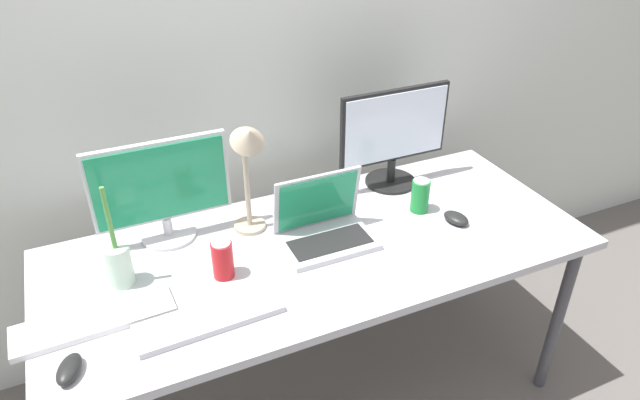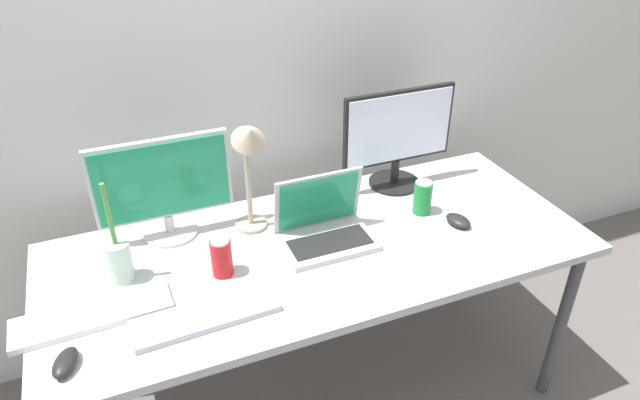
{
  "view_description": "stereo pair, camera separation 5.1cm",
  "coord_description": "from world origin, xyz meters",
  "px_view_note": "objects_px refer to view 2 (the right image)",
  "views": [
    {
      "loc": [
        -0.63,
        -1.4,
        1.87
      ],
      "look_at": [
        0.0,
        0.0,
        0.92
      ],
      "focal_mm": 32.0,
      "sensor_mm": 36.0,
      "label": 1
    },
    {
      "loc": [
        -0.59,
        -1.42,
        1.87
      ],
      "look_at": [
        0.0,
        0.0,
        0.92
      ],
      "focal_mm": 32.0,
      "sensor_mm": 36.0,
      "label": 2
    }
  ],
  "objects_px": {
    "monitor_center": "(398,135)",
    "monitor_left": "(163,186)",
    "work_desk": "(320,260)",
    "keyboard_aux": "(93,315)",
    "mouse_by_keyboard": "(458,221)",
    "soda_can_near_keyboard": "(222,257)",
    "desk_lamp": "(249,157)",
    "mouse_by_laptop": "(65,363)",
    "soda_can_by_laptop": "(423,197)",
    "laptop_silver": "(324,226)",
    "bamboo_vase": "(119,259)",
    "keyboard_main": "(206,316)"
  },
  "relations": [
    {
      "from": "keyboard_aux",
      "to": "bamboo_vase",
      "type": "distance_m",
      "value": 0.19
    },
    {
      "from": "keyboard_main",
      "to": "mouse_by_keyboard",
      "type": "relative_size",
      "value": 4.12
    },
    {
      "from": "mouse_by_laptop",
      "to": "soda_can_near_keyboard",
      "type": "xyz_separation_m",
      "value": [
        0.46,
        0.22,
        0.04
      ]
    },
    {
      "from": "soda_can_near_keyboard",
      "to": "monitor_left",
      "type": "bearing_deg",
      "value": 112.0
    },
    {
      "from": "mouse_by_keyboard",
      "to": "bamboo_vase",
      "type": "distance_m",
      "value": 1.14
    },
    {
      "from": "work_desk",
      "to": "soda_can_by_laptop",
      "type": "bearing_deg",
      "value": 7.1
    },
    {
      "from": "keyboard_aux",
      "to": "mouse_by_laptop",
      "type": "relative_size",
      "value": 4.11
    },
    {
      "from": "work_desk",
      "to": "mouse_by_laptop",
      "type": "distance_m",
      "value": 0.84
    },
    {
      "from": "laptop_silver",
      "to": "desk_lamp",
      "type": "bearing_deg",
      "value": 148.24
    },
    {
      "from": "mouse_by_keyboard",
      "to": "monitor_center",
      "type": "bearing_deg",
      "value": 88.27
    },
    {
      "from": "monitor_center",
      "to": "monitor_left",
      "type": "bearing_deg",
      "value": -179.43
    },
    {
      "from": "work_desk",
      "to": "monitor_center",
      "type": "xyz_separation_m",
      "value": [
        0.43,
        0.27,
        0.27
      ]
    },
    {
      "from": "soda_can_near_keyboard",
      "to": "bamboo_vase",
      "type": "bearing_deg",
      "value": 162.47
    },
    {
      "from": "monitor_left",
      "to": "keyboard_aux",
      "type": "height_order",
      "value": "monitor_left"
    },
    {
      "from": "mouse_by_laptop",
      "to": "desk_lamp",
      "type": "relative_size",
      "value": 0.24
    },
    {
      "from": "soda_can_near_keyboard",
      "to": "desk_lamp",
      "type": "height_order",
      "value": "desk_lamp"
    },
    {
      "from": "keyboard_aux",
      "to": "bamboo_vase",
      "type": "bearing_deg",
      "value": 54.15
    },
    {
      "from": "monitor_center",
      "to": "keyboard_main",
      "type": "bearing_deg",
      "value": -151.38
    },
    {
      "from": "keyboard_aux",
      "to": "soda_can_near_keyboard",
      "type": "bearing_deg",
      "value": 5.79
    },
    {
      "from": "monitor_left",
      "to": "soda_can_near_keyboard",
      "type": "height_order",
      "value": "monitor_left"
    },
    {
      "from": "keyboard_aux",
      "to": "mouse_by_keyboard",
      "type": "relative_size",
      "value": 4.35
    },
    {
      "from": "mouse_by_laptop",
      "to": "laptop_silver",
      "type": "bearing_deg",
      "value": 39.53
    },
    {
      "from": "monitor_left",
      "to": "bamboo_vase",
      "type": "xyz_separation_m",
      "value": [
        -0.18,
        -0.19,
        -0.11
      ]
    },
    {
      "from": "mouse_by_keyboard",
      "to": "soda_can_by_laptop",
      "type": "height_order",
      "value": "soda_can_by_laptop"
    },
    {
      "from": "desk_lamp",
      "to": "keyboard_aux",
      "type": "bearing_deg",
      "value": -157.16
    },
    {
      "from": "monitor_left",
      "to": "laptop_silver",
      "type": "relative_size",
      "value": 1.46
    },
    {
      "from": "monitor_left",
      "to": "mouse_by_keyboard",
      "type": "bearing_deg",
      "value": -19.18
    },
    {
      "from": "keyboard_main",
      "to": "desk_lamp",
      "type": "relative_size",
      "value": 0.95
    },
    {
      "from": "monitor_center",
      "to": "desk_lamp",
      "type": "distance_m",
      "value": 0.62
    },
    {
      "from": "soda_can_near_keyboard",
      "to": "soda_can_by_laptop",
      "type": "distance_m",
      "value": 0.76
    },
    {
      "from": "work_desk",
      "to": "mouse_by_keyboard",
      "type": "bearing_deg",
      "value": -7.8
    },
    {
      "from": "monitor_left",
      "to": "mouse_by_keyboard",
      "type": "xyz_separation_m",
      "value": [
        0.95,
        -0.33,
        -0.17
      ]
    },
    {
      "from": "keyboard_aux",
      "to": "work_desk",
      "type": "bearing_deg",
      "value": 3.7
    },
    {
      "from": "monitor_left",
      "to": "mouse_by_keyboard",
      "type": "distance_m",
      "value": 1.02
    },
    {
      "from": "laptop_silver",
      "to": "mouse_by_laptop",
      "type": "bearing_deg",
      "value": -162.01
    },
    {
      "from": "keyboard_main",
      "to": "soda_can_near_keyboard",
      "type": "distance_m",
      "value": 0.21
    },
    {
      "from": "mouse_by_keyboard",
      "to": "desk_lamp",
      "type": "xyz_separation_m",
      "value": [
        -0.68,
        0.22,
        0.28
      ]
    },
    {
      "from": "bamboo_vase",
      "to": "mouse_by_laptop",
      "type": "bearing_deg",
      "value": -118.91
    },
    {
      "from": "keyboard_main",
      "to": "desk_lamp",
      "type": "bearing_deg",
      "value": 52.56
    },
    {
      "from": "soda_can_near_keyboard",
      "to": "desk_lamp",
      "type": "distance_m",
      "value": 0.33
    },
    {
      "from": "work_desk",
      "to": "keyboard_aux",
      "type": "distance_m",
      "value": 0.73
    },
    {
      "from": "monitor_center",
      "to": "soda_can_by_laptop",
      "type": "bearing_deg",
      "value": -92.06
    },
    {
      "from": "mouse_by_laptop",
      "to": "soda_can_near_keyboard",
      "type": "distance_m",
      "value": 0.52
    },
    {
      "from": "soda_can_by_laptop",
      "to": "work_desk",
      "type": "bearing_deg",
      "value": -172.9
    },
    {
      "from": "keyboard_aux",
      "to": "mouse_by_keyboard",
      "type": "xyz_separation_m",
      "value": [
        1.22,
        0.01,
        0.01
      ]
    },
    {
      "from": "work_desk",
      "to": "mouse_by_keyboard",
      "type": "height_order",
      "value": "mouse_by_keyboard"
    },
    {
      "from": "mouse_by_laptop",
      "to": "soda_can_by_laptop",
      "type": "bearing_deg",
      "value": 35.01
    },
    {
      "from": "mouse_by_laptop",
      "to": "bamboo_vase",
      "type": "bearing_deg",
      "value": 82.63
    },
    {
      "from": "mouse_by_laptop",
      "to": "soda_can_by_laptop",
      "type": "height_order",
      "value": "soda_can_by_laptop"
    },
    {
      "from": "mouse_by_keyboard",
      "to": "soda_can_near_keyboard",
      "type": "bearing_deg",
      "value": 163.33
    }
  ]
}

